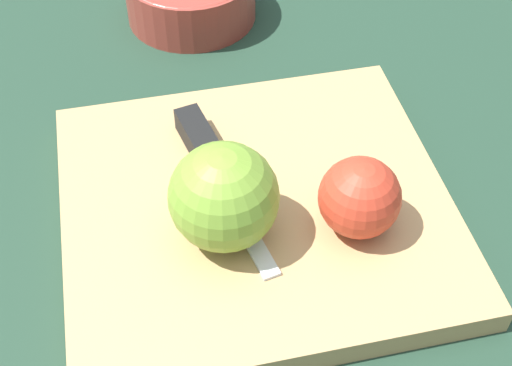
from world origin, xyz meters
name	(u,v)px	position (x,y,z in m)	size (l,w,h in m)	color
ground_plane	(256,217)	(0.00, 0.00, 0.00)	(4.00, 4.00, 0.00)	#1E3828
cutting_board	(256,208)	(0.00, 0.00, 0.01)	(0.34, 0.32, 0.02)	tan
apple_half_left	(360,198)	(-0.07, 0.05, 0.06)	(0.07, 0.07, 0.07)	red
apple_half_right	(224,197)	(0.03, 0.03, 0.07)	(0.09, 0.09, 0.09)	olive
knife	(206,151)	(0.03, -0.06, 0.03)	(0.04, 0.19, 0.02)	silver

